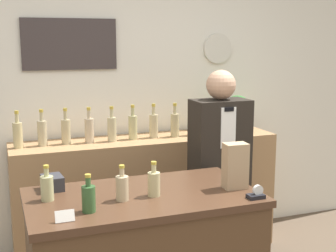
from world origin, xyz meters
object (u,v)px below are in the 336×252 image
at_px(potted_plant, 237,112).
at_px(tape_dispenser, 256,194).
at_px(paper_bag, 235,166).
at_px(shopkeeper, 219,180).

relative_size(potted_plant, tape_dispenser, 3.56).
distance_m(paper_bag, tape_dispenser, 0.23).
bearing_deg(tape_dispenser, shopkeeper, 76.61).
distance_m(shopkeeper, potted_plant, 0.88).
relative_size(potted_plant, paper_bag, 1.23).
height_order(shopkeeper, potted_plant, shopkeeper).
bearing_deg(tape_dispenser, paper_bag, 97.00).
bearing_deg(potted_plant, paper_bag, -119.03).
xyz_separation_m(shopkeeper, paper_bag, (-0.22, -0.64, 0.29)).
bearing_deg(paper_bag, potted_plant, 60.97).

